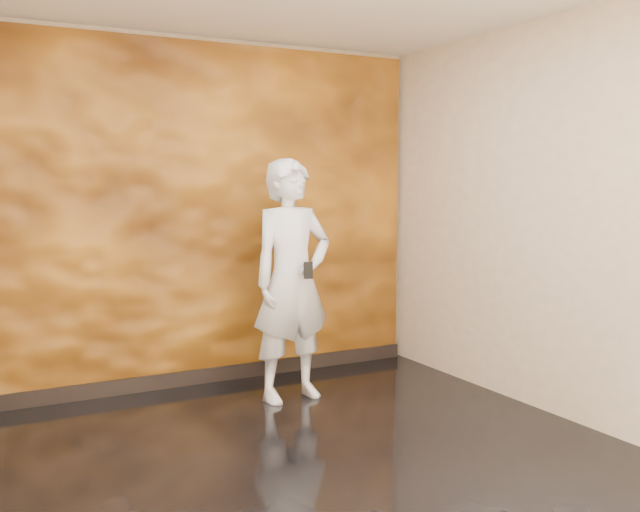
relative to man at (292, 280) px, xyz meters
The scene contains 5 objects.
room 1.41m from the man, 113.06° to the right, with size 4.02×4.02×2.81m.
feature_wall 1.02m from the man, 124.71° to the left, with size 3.90×0.06×2.75m, color orange.
baseboard 1.22m from the man, 126.20° to the left, with size 3.90×0.04×0.12m, color black.
man is the anchor object (origin of this frame).
phone 0.26m from the man, 86.35° to the right, with size 0.07×0.01×0.12m, color black.
Camera 1 is at (-1.79, -3.58, 1.66)m, focal length 40.00 mm.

